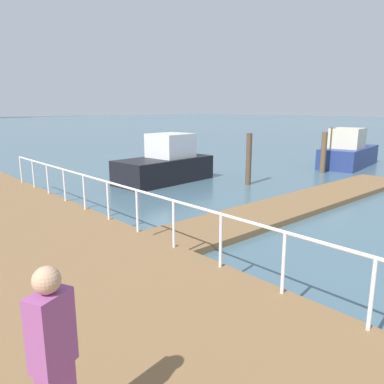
{
  "coord_description": "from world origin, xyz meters",
  "views": [
    {
      "loc": [
        -8.04,
        4.85,
        3.38
      ],
      "look_at": [
        -1.12,
        12.57,
        1.06
      ],
      "focal_mm": 35.09,
      "sensor_mm": 36.0,
      "label": 1
    }
  ],
  "objects": [
    {
      "name": "ground_plane",
      "position": [
        0.0,
        20.0,
        0.0
      ],
      "size": [
        300.0,
        300.0,
        0.0
      ],
      "primitive_type": "plane",
      "color": "#476675"
    },
    {
      "name": "floating_dock",
      "position": [
        3.51,
        11.86,
        0.09
      ],
      "size": [
        14.01,
        2.0,
        0.18
      ],
      "primitive_type": "cube",
      "color": "olive",
      "rests_on": "ground_plane"
    },
    {
      "name": "boardwalk_railing",
      "position": [
        -3.15,
        8.78,
        1.22
      ],
      "size": [
        0.06,
        24.0,
        1.08
      ],
      "color": "white",
      "rests_on": "boardwalk"
    },
    {
      "name": "dock_piling_0",
      "position": [
        10.43,
        14.97,
        1.08
      ],
      "size": [
        0.29,
        0.29,
        2.16
      ],
      "primitive_type": "cylinder",
      "color": "brown",
      "rests_on": "ground_plane"
    },
    {
      "name": "dock_piling_2",
      "position": [
        12.34,
        15.56,
        1.15
      ],
      "size": [
        0.34,
        0.34,
        2.3
      ],
      "primitive_type": "cylinder",
      "color": "brown",
      "rests_on": "ground_plane"
    },
    {
      "name": "dock_piling_3",
      "position": [
        4.99,
        15.56,
        1.15
      ],
      "size": [
        0.25,
        0.25,
        2.31
      ],
      "primitive_type": "cylinder",
      "color": "brown",
      "rests_on": "ground_plane"
    },
    {
      "name": "moored_boat_0",
      "position": [
        13.65,
        15.15,
        0.81
      ],
      "size": [
        5.57,
        2.91,
        2.27
      ],
      "color": "navy",
      "rests_on": "ground_plane"
    },
    {
      "name": "moored_boat_1",
      "position": [
        2.68,
        18.65,
        0.82
      ],
      "size": [
        4.83,
        2.53,
        2.22
      ],
      "color": "black",
      "rests_on": "ground_plane"
    },
    {
      "name": "pedestrian_0",
      "position": [
        -7.06,
        7.69,
        1.31
      ],
      "size": [
        0.42,
        0.35,
        1.75
      ],
      "color": "#994C8C",
      "rests_on": "boardwalk"
    }
  ]
}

